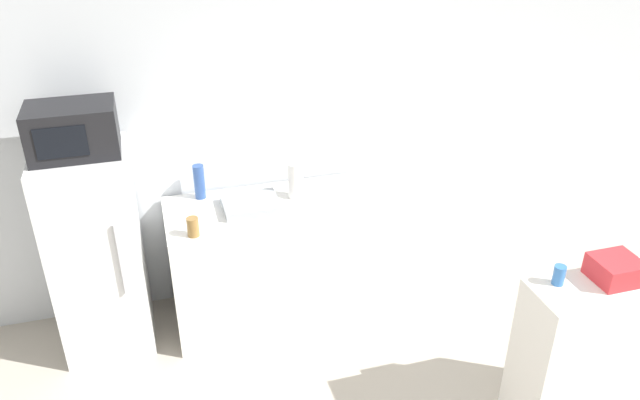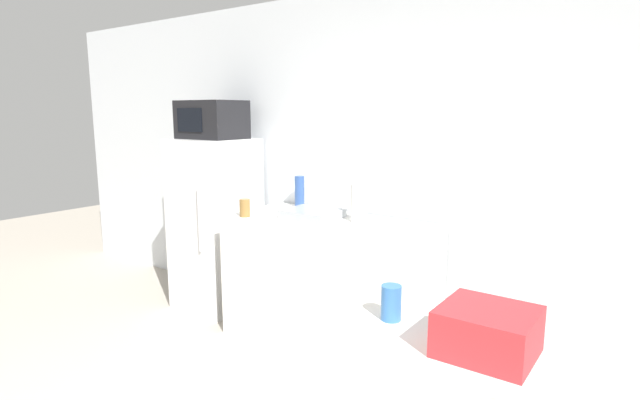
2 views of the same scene
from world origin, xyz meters
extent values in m
cube|color=silver|center=(0.00, 2.71, 1.30)|extent=(8.00, 0.06, 2.60)
cube|color=silver|center=(-1.57, 2.33, 0.74)|extent=(0.59, 0.61, 1.48)
cylinder|color=#B7B7BC|center=(-1.40, 2.01, 0.85)|extent=(0.02, 0.02, 0.52)
cube|color=black|center=(-1.57, 2.33, 1.64)|extent=(0.54, 0.38, 0.32)
cube|color=black|center=(-1.62, 2.13, 1.64)|extent=(0.29, 0.01, 0.19)
cube|color=silver|center=(-0.34, 2.29, 0.47)|extent=(1.52, 0.71, 0.93)
cube|color=#9EA3A8|center=(-0.49, 2.30, 0.96)|extent=(0.39, 0.33, 0.06)
cylinder|color=#2D4C8C|center=(-0.81, 2.56, 1.06)|extent=(0.08, 0.08, 0.26)
cylinder|color=olive|center=(-0.92, 2.03, 1.00)|extent=(0.08, 0.08, 0.13)
cube|color=red|center=(1.28, 0.74, 1.10)|extent=(0.25, 0.24, 0.13)
cylinder|color=#336BB2|center=(0.95, 0.79, 1.09)|extent=(0.07, 0.07, 0.12)
cylinder|color=white|center=(-0.14, 2.38, 1.07)|extent=(0.11, 0.11, 0.27)
camera|label=1|loc=(-1.10, -1.56, 3.08)|focal=35.00mm
camera|label=2|loc=(1.66, -0.59, 1.70)|focal=28.00mm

